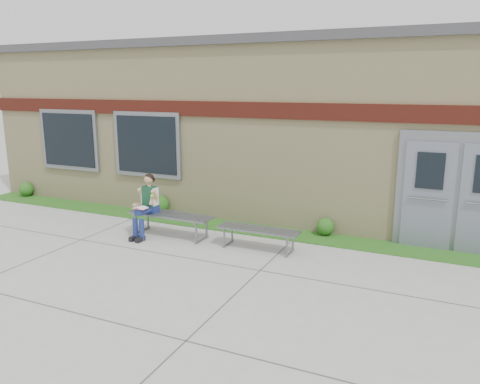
% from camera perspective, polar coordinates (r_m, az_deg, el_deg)
% --- Properties ---
extents(ground, '(80.00, 80.00, 0.00)m').
position_cam_1_polar(ground, '(8.19, -5.46, -9.65)').
color(ground, '#9E9E99').
rests_on(ground, ground).
extents(grass_strip, '(16.00, 0.80, 0.02)m').
position_cam_1_polar(grass_strip, '(10.38, 1.67, -4.60)').
color(grass_strip, '#195015').
rests_on(grass_strip, ground).
extents(school_building, '(16.20, 6.22, 4.20)m').
position_cam_1_polar(school_building, '(13.14, 7.50, 8.31)').
color(school_building, beige).
rests_on(school_building, ground).
extents(bench_left, '(1.88, 0.56, 0.49)m').
position_cam_1_polar(bench_left, '(9.98, -8.46, -3.27)').
color(bench_left, slate).
rests_on(bench_left, ground).
extents(bench_right, '(1.62, 0.45, 0.42)m').
position_cam_1_polar(bench_right, '(9.11, 2.25, -5.05)').
color(bench_right, slate).
rests_on(bench_right, ground).
extents(girl, '(0.45, 0.76, 1.33)m').
position_cam_1_polar(girl, '(9.99, -11.34, -1.38)').
color(girl, navy).
rests_on(girl, ground).
extents(shrub_west, '(0.40, 0.40, 0.40)m').
position_cam_1_polar(shrub_west, '(14.74, -24.60, 0.32)').
color(shrub_west, '#195015').
rests_on(shrub_west, grass_strip).
extents(shrub_mid, '(0.46, 0.46, 0.46)m').
position_cam_1_polar(shrub_mid, '(11.74, -9.77, -1.48)').
color(shrub_mid, '#195015').
rests_on(shrub_mid, grass_strip).
extents(shrub_east, '(0.37, 0.37, 0.37)m').
position_cam_1_polar(shrub_east, '(10.10, 10.36, -4.16)').
color(shrub_east, '#195015').
rests_on(shrub_east, grass_strip).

